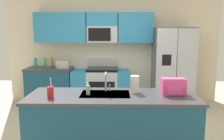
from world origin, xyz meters
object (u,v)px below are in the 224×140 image
bottle_green (45,63)px  drink_cup_red (50,92)px  range_oven (101,87)px  refrigerator (173,68)px  backpack (173,86)px  bottle_teal (36,63)px  paper_towel_roll (135,84)px  toaster (63,64)px  sink_faucet (106,80)px  pepper_mill (52,63)px  soap_dispenser (88,90)px

bottle_green → drink_cup_red: drink_cup_red is taller
range_oven → refrigerator: 1.76m
refrigerator → backpack: size_ratio=5.78×
bottle_teal → paper_towel_roll: size_ratio=1.01×
paper_towel_roll → backpack: size_ratio=0.75×
bottle_teal → paper_towel_roll: bottle_teal is taller
toaster → sink_faucet: 2.42m
refrigerator → paper_towel_roll: 2.41m
range_oven → toaster: size_ratio=4.86×
refrigerator → toaster: 2.59m
pepper_mill → bottle_teal: bearing=-175.6°
bottle_teal → soap_dispenser: bearing=-56.6°
toaster → bottle_green: bearing=176.6°
bottle_green → drink_cup_red: (0.83, -2.51, -0.04)m
soap_dispenser → paper_towel_roll: (0.65, 0.14, 0.05)m
pepper_mill → paper_towel_roll: size_ratio=1.05×
drink_cup_red → toaster: bearing=99.4°
sink_faucet → soap_dispenser: 0.32m
sink_faucet → soap_dispenser: (-0.24, -0.18, -0.10)m
refrigerator → bottle_teal: size_ratio=7.67×
sink_faucet → drink_cup_red: (-0.71, -0.35, -0.09)m
pepper_mill → soap_dispenser: bearing=-64.2°
bottle_teal → bottle_green: (0.24, 0.01, -0.00)m
toaster → soap_dispenser: (0.88, -2.32, -0.02)m
range_oven → backpack: size_ratio=4.25×
toaster → bottle_green: (-0.42, 0.03, 0.03)m
bottle_green → paper_towel_roll: bearing=-48.5°
pepper_mill → backpack: pepper_mill is taller
paper_towel_roll → pepper_mill: bearing=128.8°
paper_towel_roll → drink_cup_red: bearing=-164.9°
refrigerator → pepper_mill: size_ratio=7.35×
range_oven → bottle_teal: bearing=-178.8°
range_oven → backpack: backpack is taller
sink_faucet → drink_cup_red: size_ratio=1.05×
pepper_mill → backpack: size_ratio=0.79×
drink_cup_red → paper_towel_roll: 1.16m
paper_towel_roll → backpack: 0.53m
bottle_teal → paper_towel_roll: (2.19, -2.20, -0.00)m
sink_faucet → drink_cup_red: sink_faucet is taller
soap_dispenser → refrigerator: bearing=53.6°
refrigerator → toaster: size_ratio=6.61×
range_oven → toaster: (-0.89, -0.05, 0.55)m
range_oven → paper_towel_roll: bearing=-74.0°
pepper_mill → bottle_green: pepper_mill is taller
toaster → backpack: bearing=-48.0°
backpack → toaster: bearing=132.0°
bottle_teal → sink_faucet: (1.78, -2.16, 0.05)m
soap_dispenser → backpack: 1.17m
pepper_mill → bottle_green: bearing=-171.3°
bottle_green → pepper_mill: bearing=8.7°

